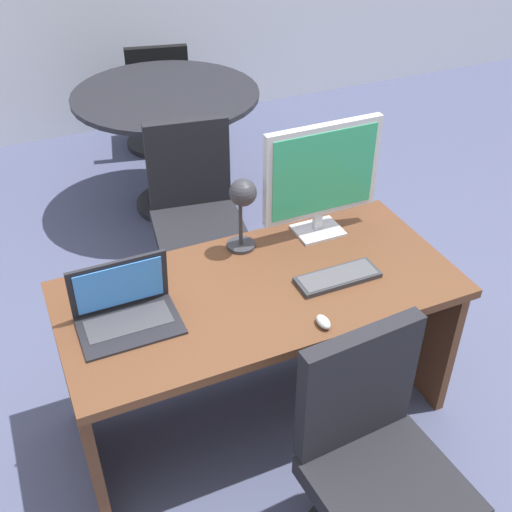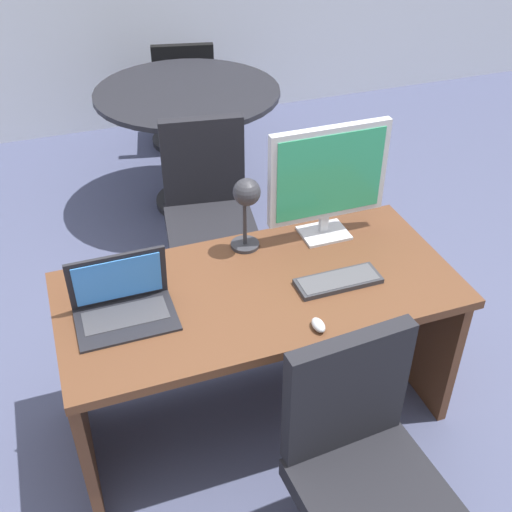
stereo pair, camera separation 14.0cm
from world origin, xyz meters
The scene contains 12 objects.
ground centered at (0.00, 1.50, 0.00)m, with size 12.00×12.00×0.00m, color #474C6B.
desk centered at (0.00, 0.05, 0.51)m, with size 1.54×0.73×0.72m.
monitor centered at (0.38, 0.24, 1.01)m, with size 0.51×0.16×0.50m.
laptop centered at (-0.52, 0.03, 0.79)m, with size 0.36×0.24×0.23m.
keyboard centered at (0.29, -0.08, 0.73)m, with size 0.33×0.12×0.02m.
mouse centered at (0.12, -0.29, 0.74)m, with size 0.04×0.08×0.03m.
desk_lamp centered at (0.04, 0.25, 0.96)m, with size 0.12×0.14×0.33m.
coffee_mug centered at (-0.58, 0.20, 0.78)m, with size 0.10×0.07×0.11m.
office_chair centered at (0.11, -0.73, 0.38)m, with size 0.56×0.56×0.93m.
meeting_table centered at (0.20, 1.85, 0.60)m, with size 1.14×1.14×0.80m.
meeting_chair_near centered at (0.39, 2.73, 0.35)m, with size 0.56×0.57×0.84m.
meeting_chair_far centered at (0.07, 0.98, 0.37)m, with size 0.56×0.56×0.93m.
Camera 1 is at (-0.78, -1.73, 2.25)m, focal length 44.48 mm.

